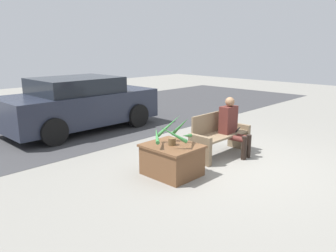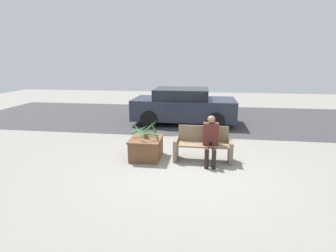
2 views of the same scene
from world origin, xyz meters
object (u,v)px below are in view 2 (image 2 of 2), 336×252
object	(u,v)px
potted_plant	(146,130)
parked_car	(183,106)
bench	(203,145)
person_seated	(211,138)
planter_box	(146,147)

from	to	relation	value
potted_plant	parked_car	bearing A→B (deg)	81.07
bench	potted_plant	xyz separation A→B (m)	(-1.44, -0.07, 0.36)
person_seated	potted_plant	distance (m)	1.63
bench	potted_plant	size ratio (longest dim) A/B	1.89
planter_box	potted_plant	distance (m)	0.47
person_seated	parked_car	xyz separation A→B (m)	(-1.00, 4.10, 0.06)
potted_plant	parked_car	distance (m)	4.03
parked_car	potted_plant	bearing A→B (deg)	-98.93
planter_box	potted_plant	xyz separation A→B (m)	(0.01, -0.01, 0.47)
planter_box	parked_car	bearing A→B (deg)	80.91
person_seated	parked_car	distance (m)	4.22
parked_car	person_seated	bearing A→B (deg)	-76.28
person_seated	parked_car	bearing A→B (deg)	103.72
planter_box	potted_plant	size ratio (longest dim) A/B	1.20
potted_plant	bench	bearing A→B (deg)	2.60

